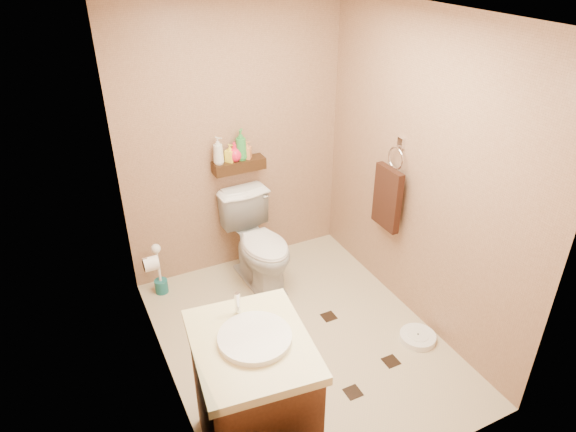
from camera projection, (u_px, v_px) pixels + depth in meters
ground at (300, 339)px, 4.02m from camera, size 2.50×2.50×0.00m
wall_back at (235, 143)px, 4.41m from camera, size 2.00×0.04×2.40m
wall_front at (423, 315)px, 2.46m from camera, size 2.00×0.04×2.40m
wall_left at (153, 239)px, 3.05m from camera, size 0.04×2.50×2.40m
wall_right at (421, 176)px, 3.82m from camera, size 0.04×2.50×2.40m
ceiling at (305, 14)px, 2.84m from camera, size 2.00×2.50×0.02m
wall_shelf at (239, 165)px, 4.43m from camera, size 0.46×0.14×0.10m
floor_accents at (304, 341)px, 3.99m from camera, size 1.09×1.28×0.01m
toilet at (260, 243)px, 4.49m from camera, size 0.49×0.82×0.81m
vanity at (254, 399)px, 2.93m from camera, size 0.70×0.81×1.05m
bathroom_scale at (418, 337)px, 4.00m from camera, size 0.29×0.29×0.06m
toilet_brush at (160, 276)px, 4.46m from camera, size 0.11×0.11×0.50m
towel_ring at (388, 195)px, 4.11m from camera, size 0.12×0.30×0.76m
toilet_paper at (151, 264)px, 3.87m from camera, size 0.12×0.11×0.12m
bottle_a at (218, 151)px, 4.28m from camera, size 0.13×0.13×0.24m
bottle_b at (230, 153)px, 4.34m from camera, size 0.10×0.10×0.16m
bottle_c at (234, 152)px, 4.36m from camera, size 0.17×0.17×0.16m
bottle_d at (241, 145)px, 4.35m from camera, size 0.15×0.15×0.27m
bottle_e at (247, 150)px, 4.40m from camera, size 0.10×0.10×0.16m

